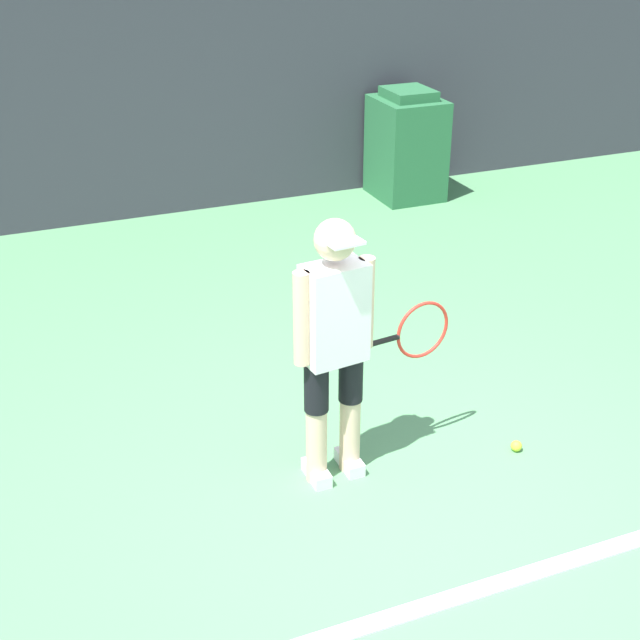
% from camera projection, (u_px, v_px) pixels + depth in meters
% --- Properties ---
extents(ground_plane, '(24.00, 24.00, 0.00)m').
position_uv_depth(ground_plane, '(407.00, 518.00, 4.83)').
color(ground_plane, '#518C5B').
extents(back_wall, '(24.00, 0.10, 2.82)m').
position_uv_depth(back_wall, '(161.00, 72.00, 8.54)').
color(back_wall, '#383842').
rests_on(back_wall, ground_plane).
extents(court_baseline, '(21.60, 0.10, 0.01)m').
position_uv_depth(court_baseline, '(466.00, 594.00, 4.31)').
color(court_baseline, white).
rests_on(court_baseline, ground_plane).
extents(tennis_player, '(1.00, 0.30, 1.57)m').
position_uv_depth(tennis_player, '(337.00, 341.00, 4.81)').
color(tennis_player, beige).
rests_on(tennis_player, ground_plane).
extents(tennis_ball, '(0.07, 0.07, 0.07)m').
position_uv_depth(tennis_ball, '(516.00, 446.00, 5.38)').
color(tennis_ball, '#D1E533').
rests_on(tennis_ball, ground_plane).
extents(covered_chair, '(0.65, 0.73, 1.15)m').
position_uv_depth(covered_chair, '(406.00, 146.00, 9.38)').
color(covered_chair, '#28663D').
rests_on(covered_chair, ground_plane).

